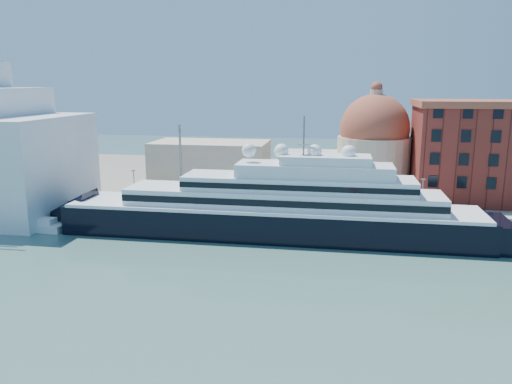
# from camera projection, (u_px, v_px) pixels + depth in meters

# --- Properties ---
(ground) EXTENTS (400.00, 400.00, 0.00)m
(ground) POSITION_uv_depth(u_px,v_px,m) (242.00, 281.00, 74.78)
(ground) COLOR #335954
(ground) RESTS_ON ground
(quay) EXTENTS (180.00, 10.00, 2.50)m
(quay) POSITION_uv_depth(u_px,v_px,m) (273.00, 215.00, 107.26)
(quay) COLOR gray
(quay) RESTS_ON ground
(land) EXTENTS (260.00, 72.00, 2.00)m
(land) POSITION_uv_depth(u_px,v_px,m) (292.00, 180.00, 146.81)
(land) COLOR slate
(land) RESTS_ON ground
(quay_fence) EXTENTS (180.00, 0.10, 1.20)m
(quay_fence) POSITION_uv_depth(u_px,v_px,m) (270.00, 212.00, 102.53)
(quay_fence) COLOR slate
(quay_fence) RESTS_ON quay
(superyacht) EXTENTS (90.47, 12.54, 27.04)m
(superyacht) POSITION_uv_depth(u_px,v_px,m) (257.00, 212.00, 96.19)
(superyacht) COLOR black
(superyacht) RESTS_ON ground
(service_barge) EXTENTS (12.51, 4.74, 2.77)m
(service_barge) POSITION_uv_depth(u_px,v_px,m) (37.00, 226.00, 100.50)
(service_barge) COLOR white
(service_barge) RESTS_ON ground
(warehouse) EXTENTS (43.00, 19.00, 23.25)m
(warehouse) POSITION_uv_depth(u_px,v_px,m) (510.00, 152.00, 113.41)
(warehouse) COLOR maroon
(warehouse) RESTS_ON land
(church) EXTENTS (66.00, 18.00, 25.50)m
(church) POSITION_uv_depth(u_px,v_px,m) (311.00, 156.00, 127.00)
(church) COLOR beige
(church) RESTS_ON land
(lamp_posts) EXTENTS (120.80, 2.40, 18.00)m
(lamp_posts) POSITION_uv_depth(u_px,v_px,m) (213.00, 175.00, 105.84)
(lamp_posts) COLOR slate
(lamp_posts) RESTS_ON quay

